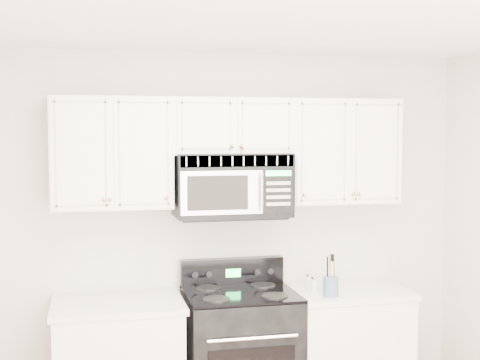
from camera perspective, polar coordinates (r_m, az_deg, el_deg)
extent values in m
cube|color=white|center=(3.18, 5.38, 14.28)|extent=(3.50, 3.50, 0.01)
cube|color=silver|center=(4.89, -1.18, -4.54)|extent=(3.50, 0.01, 2.60)
cube|color=silver|center=(4.56, -10.40, -10.36)|extent=(0.86, 0.65, 0.04)
cube|color=silver|center=(5.02, 8.87, -14.46)|extent=(0.82, 0.63, 0.88)
cube|color=silver|center=(4.89, 8.94, -9.35)|extent=(0.86, 0.65, 0.04)
cube|color=black|center=(4.79, 0.05, -15.09)|extent=(0.76, 0.65, 0.92)
cylinder|color=silver|center=(4.38, 1.11, -13.36)|extent=(0.60, 0.02, 0.02)
cube|color=black|center=(4.66, 0.05, -9.68)|extent=(0.76, 0.65, 0.02)
cube|color=black|center=(4.90, -0.69, -7.84)|extent=(0.76, 0.08, 0.20)
cube|color=#27DD55|center=(4.86, -0.58, -7.94)|extent=(0.11, 0.00, 0.06)
cube|color=silver|center=(4.57, -10.89, 2.28)|extent=(0.80, 0.33, 0.75)
cube|color=silver|center=(4.91, 8.63, 2.44)|extent=(0.80, 0.33, 0.75)
cube|color=silver|center=(4.67, -0.78, 4.61)|extent=(0.84, 0.33, 0.39)
sphere|color=#C08946|center=(4.40, -11.02, -1.64)|extent=(0.03, 0.03, 0.03)
sphere|color=#C08946|center=(4.43, -6.35, -1.55)|extent=(0.03, 0.03, 0.03)
sphere|color=#C08946|center=(4.63, 5.53, -1.29)|extent=(0.03, 0.03, 0.03)
sphere|color=#C08946|center=(4.76, 9.65, -1.19)|extent=(0.03, 0.03, 0.03)
sphere|color=#C08946|center=(4.48, -0.65, 2.90)|extent=(0.03, 0.03, 0.03)
sphere|color=#C08946|center=(4.49, 0.10, 2.90)|extent=(0.03, 0.03, 0.03)
cylinder|color=red|center=(4.49, 0.08, 2.15)|extent=(0.01, 0.00, 0.12)
sphere|color=#C08946|center=(4.50, 0.08, 1.33)|extent=(0.04, 0.04, 0.04)
cube|color=black|center=(4.65, -0.71, -0.39)|extent=(0.79, 0.40, 0.44)
cube|color=#B4AD9F|center=(4.45, -0.19, 1.63)|extent=(0.77, 0.01, 0.08)
cube|color=#ACABB1|center=(4.43, -1.54, -1.09)|extent=(0.56, 0.01, 0.29)
cube|color=black|center=(4.42, -1.90, -1.11)|extent=(0.41, 0.01, 0.23)
cube|color=black|center=(4.52, 3.28, -0.99)|extent=(0.22, 0.01, 0.29)
cube|color=#27DD55|center=(4.51, 3.31, 0.59)|extent=(0.18, 0.00, 0.04)
cylinder|color=silver|center=(4.46, 1.87, -1.07)|extent=(0.02, 0.02, 0.25)
cylinder|color=#4B5570|center=(4.64, 7.74, -9.00)|extent=(0.11, 0.11, 0.13)
cylinder|color=olive|center=(4.63, 8.09, -8.14)|extent=(0.01, 0.01, 0.23)
cylinder|color=black|center=(4.64, 7.47, -8.01)|extent=(0.01, 0.01, 0.25)
cylinder|color=olive|center=(4.59, 7.70, -8.03)|extent=(0.01, 0.01, 0.27)
cylinder|color=silver|center=(4.83, 5.95, -8.68)|extent=(0.04, 0.04, 0.09)
cylinder|color=silver|center=(4.82, 5.96, -8.04)|extent=(0.05, 0.05, 0.02)
cylinder|color=silver|center=(4.74, 6.38, -8.94)|extent=(0.04, 0.04, 0.09)
cylinder|color=silver|center=(4.73, 6.38, -8.28)|extent=(0.05, 0.05, 0.02)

